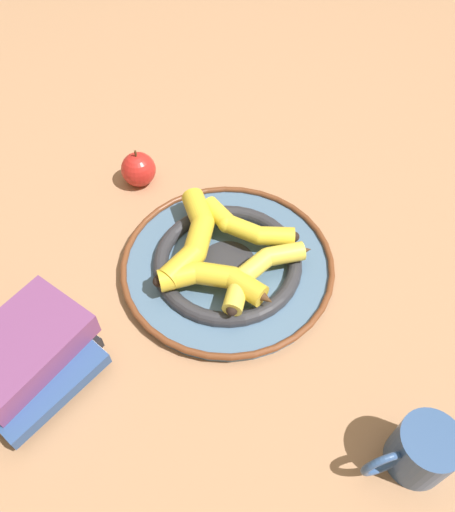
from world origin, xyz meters
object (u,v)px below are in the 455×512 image
(banana_a, at_px, (244,226))
(book_stack, at_px, (28,355))
(banana_b, at_px, (260,270))
(banana_d, at_px, (193,239))
(decorative_bowl, at_px, (228,264))
(banana_c, at_px, (215,280))
(apple, at_px, (138,169))
(coffee_mug, at_px, (421,451))

(banana_a, relative_size, book_stack, 0.65)
(banana_b, bearing_deg, banana_d, -73.31)
(decorative_bowl, relative_size, banana_c, 1.98)
(apple, bearing_deg, decorative_bowl, 115.86)
(decorative_bowl, bearing_deg, banana_b, 131.15)
(banana_b, height_order, banana_d, banana_d)
(banana_d, height_order, coffee_mug, coffee_mug)
(banana_a, distance_m, apple, 0.25)
(decorative_bowl, bearing_deg, apple, -64.14)
(banana_a, xyz_separation_m, banana_c, (0.07, 0.10, 0.00))
(coffee_mug, height_order, apple, coffee_mug)
(banana_d, height_order, book_stack, book_stack)
(decorative_bowl, distance_m, coffee_mug, 0.39)
(book_stack, bearing_deg, apple, 19.53)
(banana_b, distance_m, book_stack, 0.36)
(book_stack, distance_m, apple, 0.40)
(banana_a, relative_size, banana_b, 0.89)
(decorative_bowl, xyz_separation_m, coffee_mug, (-0.16, 0.36, 0.03))
(banana_b, height_order, book_stack, book_stack)
(decorative_bowl, distance_m, apple, 0.27)
(decorative_bowl, xyz_separation_m, banana_d, (0.05, -0.03, 0.04))
(decorative_bowl, relative_size, coffee_mug, 2.89)
(decorative_bowl, relative_size, banana_a, 2.39)
(banana_b, relative_size, banana_c, 0.93)
(banana_d, bearing_deg, banana_a, -59.48)
(banana_c, distance_m, banana_d, 0.09)
(banana_c, distance_m, book_stack, 0.29)
(banana_b, height_order, coffee_mug, coffee_mug)
(decorative_bowl, xyz_separation_m, book_stack, (0.31, 0.11, 0.03))
(coffee_mug, bearing_deg, banana_d, -65.87)
(apple, bearing_deg, banana_a, 128.63)
(decorative_bowl, xyz_separation_m, banana_b, (-0.04, 0.05, 0.03))
(banana_c, bearing_deg, book_stack, 35.64)
(banana_d, bearing_deg, apple, 41.02)
(banana_b, height_order, apple, apple)
(apple, bearing_deg, coffee_mug, 115.07)
(banana_d, relative_size, book_stack, 0.88)
(book_stack, relative_size, apple, 2.94)
(banana_a, relative_size, apple, 1.91)
(decorative_bowl, relative_size, book_stack, 1.55)
(banana_a, bearing_deg, banana_c, -84.91)
(banana_a, bearing_deg, apple, 169.25)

